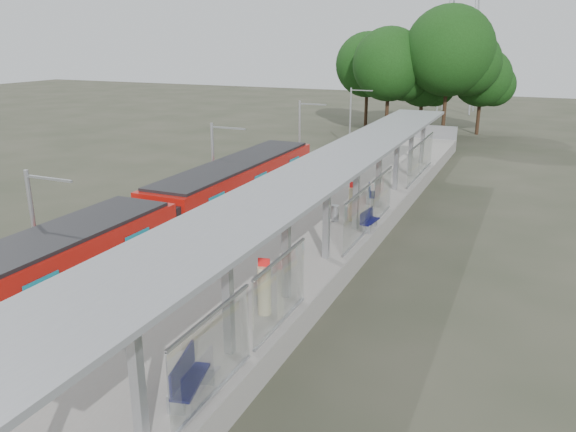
{
  "coord_description": "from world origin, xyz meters",
  "views": [
    {
      "loc": [
        9.29,
        -6.34,
        9.65
      ],
      "look_at": [
        -0.06,
        14.81,
        2.3
      ],
      "focal_mm": 35.0,
      "sensor_mm": 36.0,
      "label": 1
    }
  ],
  "objects_px": {
    "info_pillar_far": "(353,204)",
    "litter_bin": "(335,213)",
    "train": "(155,232)",
    "bench_far": "(371,193)",
    "info_pillar_near": "(264,290)",
    "bench_near": "(187,377)",
    "bench_mid": "(369,219)"
  },
  "relations": [
    {
      "from": "info_pillar_near",
      "to": "info_pillar_far",
      "type": "bearing_deg",
      "value": 80.94
    },
    {
      "from": "train",
      "to": "litter_bin",
      "type": "height_order",
      "value": "train"
    },
    {
      "from": "info_pillar_far",
      "to": "litter_bin",
      "type": "height_order",
      "value": "info_pillar_far"
    },
    {
      "from": "litter_bin",
      "to": "bench_far",
      "type": "bearing_deg",
      "value": 80.2
    },
    {
      "from": "bench_mid",
      "to": "bench_far",
      "type": "xyz_separation_m",
      "value": [
        -1.19,
        4.66,
        -0.01
      ]
    },
    {
      "from": "bench_far",
      "to": "info_pillar_near",
      "type": "distance_m",
      "value": 14.27
    },
    {
      "from": "info_pillar_far",
      "to": "train",
      "type": "bearing_deg",
      "value": -131.61
    },
    {
      "from": "train",
      "to": "bench_mid",
      "type": "distance_m",
      "value": 9.88
    },
    {
      "from": "train",
      "to": "bench_far",
      "type": "height_order",
      "value": "train"
    },
    {
      "from": "bench_mid",
      "to": "litter_bin",
      "type": "height_order",
      "value": "bench_mid"
    },
    {
      "from": "info_pillar_far",
      "to": "litter_bin",
      "type": "bearing_deg",
      "value": -155.83
    },
    {
      "from": "bench_mid",
      "to": "info_pillar_far",
      "type": "bearing_deg",
      "value": 143.47
    },
    {
      "from": "train",
      "to": "info_pillar_near",
      "type": "distance_m",
      "value": 6.94
    },
    {
      "from": "train",
      "to": "bench_far",
      "type": "distance_m",
      "value": 12.95
    },
    {
      "from": "bench_near",
      "to": "info_pillar_near",
      "type": "xyz_separation_m",
      "value": [
        -0.24,
        4.86,
        0.24
      ]
    },
    {
      "from": "bench_far",
      "to": "bench_near",
      "type": "bearing_deg",
      "value": -106.27
    },
    {
      "from": "train",
      "to": "litter_bin",
      "type": "distance_m",
      "value": 9.16
    },
    {
      "from": "train",
      "to": "bench_near",
      "type": "xyz_separation_m",
      "value": [
        6.61,
        -7.62,
        -0.45
      ]
    },
    {
      "from": "train",
      "to": "bench_near",
      "type": "height_order",
      "value": "train"
    },
    {
      "from": "info_pillar_near",
      "to": "litter_bin",
      "type": "height_order",
      "value": "info_pillar_near"
    },
    {
      "from": "bench_near",
      "to": "bench_far",
      "type": "bearing_deg",
      "value": 77.52
    },
    {
      "from": "info_pillar_far",
      "to": "bench_far",
      "type": "bearing_deg",
      "value": 86.76
    },
    {
      "from": "bench_far",
      "to": "info_pillar_near",
      "type": "relative_size",
      "value": 0.75
    },
    {
      "from": "bench_near",
      "to": "info_pillar_near",
      "type": "bearing_deg",
      "value": 78.33
    },
    {
      "from": "bench_mid",
      "to": "litter_bin",
      "type": "xyz_separation_m",
      "value": [
        -1.88,
        0.65,
        -0.11
      ]
    },
    {
      "from": "train",
      "to": "bench_mid",
      "type": "relative_size",
      "value": 18.98
    },
    {
      "from": "litter_bin",
      "to": "info_pillar_near",
      "type": "bearing_deg",
      "value": -83.68
    },
    {
      "from": "train",
      "to": "bench_mid",
      "type": "bearing_deg",
      "value": 43.87
    },
    {
      "from": "info_pillar_far",
      "to": "bench_mid",
      "type": "bearing_deg",
      "value": -48.17
    },
    {
      "from": "info_pillar_far",
      "to": "litter_bin",
      "type": "relative_size",
      "value": 2.45
    },
    {
      "from": "bench_mid",
      "to": "info_pillar_near",
      "type": "distance_m",
      "value": 9.63
    },
    {
      "from": "bench_mid",
      "to": "bench_near",
      "type": "bearing_deg",
      "value": -84.79
    }
  ]
}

